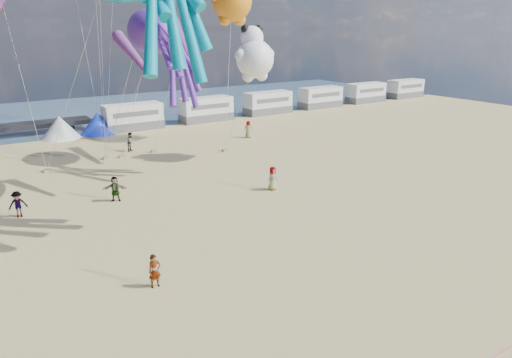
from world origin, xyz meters
name	(u,v)px	position (x,y,z in m)	size (l,w,h in m)	color
ground	(323,322)	(0.00, 0.00, 0.00)	(120.00, 120.00, 0.00)	tan
water	(54,115)	(0.00, 55.00, 0.02)	(120.00, 120.00, 0.00)	#3A5670
motorhome_0	(133,117)	(6.00, 40.00, 1.50)	(6.60, 2.50, 3.00)	silver
motorhome_1	(206,109)	(15.50, 40.00, 1.50)	(6.60, 2.50, 3.00)	silver
motorhome_2	(268,103)	(25.00, 40.00, 1.50)	(6.60, 2.50, 3.00)	silver
motorhome_3	(320,97)	(34.50, 40.00, 1.50)	(6.60, 2.50, 3.00)	silver
motorhome_4	(366,93)	(44.00, 40.00, 1.50)	(6.60, 2.50, 3.00)	silver
motorhome_5	(405,89)	(53.50, 40.00, 1.50)	(6.60, 2.50, 3.00)	silver
tent_white	(60,127)	(-2.00, 40.00, 1.20)	(4.00, 4.00, 2.40)	white
tent_blue	(98,123)	(2.00, 40.00, 1.20)	(4.00, 4.00, 2.40)	#1933CC
standing_person	(155,271)	(-4.65, 6.21, 0.80)	(0.58, 0.38, 1.60)	tan
beachgoer_0	(248,129)	(14.92, 29.14, 0.92)	(0.67, 0.44, 1.83)	#7F6659
beachgoer_1	(131,142)	(2.48, 30.50, 0.91)	(0.89, 0.58, 1.83)	#7F6659
beachgoer_2	(18,204)	(-8.73, 18.58, 0.85)	(0.82, 0.64, 1.69)	#7F6659
beachgoer_4	(115,189)	(-2.83, 18.08, 0.87)	(1.02, 0.42, 1.73)	#7F6659
beachgoer_6	(273,178)	(7.42, 14.03, 0.88)	(0.64, 0.42, 1.76)	#7F6659
sandbag_a	(47,171)	(-5.59, 27.71, 0.11)	(0.50, 0.35, 0.22)	gray
sandbag_b	(122,156)	(0.98, 28.73, 0.11)	(0.50, 0.35, 0.22)	gray
sandbag_c	(225,150)	(9.96, 25.50, 0.11)	(0.50, 0.35, 0.22)	gray
sandbag_d	(154,151)	(4.12, 28.95, 0.11)	(0.50, 0.35, 0.22)	gray
sandbag_e	(106,158)	(-0.39, 29.01, 0.11)	(0.50, 0.35, 0.22)	gray
kite_octopus_purple	(152,31)	(3.74, 26.38, 11.02)	(3.75, 8.75, 10.00)	#5B279C
kite_panda	(255,59)	(11.06, 21.92, 8.75)	(3.91, 3.68, 5.52)	white
kite_teddy_orange	(232,1)	(13.33, 29.49, 13.78)	(4.76, 4.48, 6.72)	orange
windsock_mid	(181,38)	(6.21, 26.10, 10.44)	(1.00, 6.84, 6.84)	red
windsock_right	(134,56)	(-0.29, 19.50, 9.47)	(0.90, 5.30, 5.30)	red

